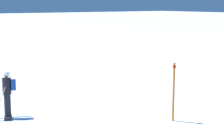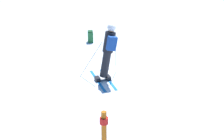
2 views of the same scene
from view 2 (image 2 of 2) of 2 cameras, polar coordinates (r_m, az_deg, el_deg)
name	(u,v)px [view 2 (image 2 of 2)]	position (r m, az deg, el deg)	size (l,w,h in m)	color
ground_plane	(130,71)	(12.99, 2.83, -0.23)	(300.00, 300.00, 0.00)	white
skier	(108,49)	(11.91, -0.57, 3.27)	(1.35, 1.84, 1.93)	#1E7AC6
spare_backpack	(90,37)	(16.14, -3.30, 5.12)	(0.35, 0.37, 0.50)	#236633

